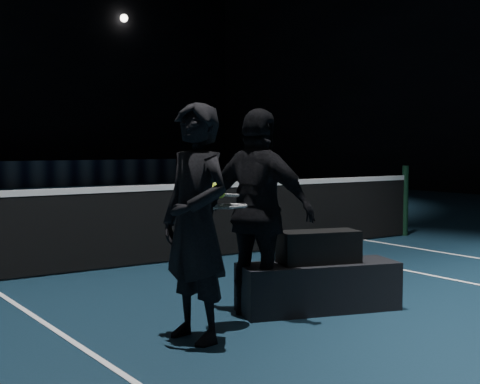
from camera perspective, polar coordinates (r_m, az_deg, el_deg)
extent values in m
cylinder|color=black|center=(10.81, 13.90, -0.73)|extent=(0.10, 0.10, 1.10)
cube|color=black|center=(5.83, 6.69, -8.01)|extent=(1.45, 0.85, 0.41)
cube|color=black|center=(5.77, 6.72, -4.67)|extent=(0.74, 0.49, 0.28)
cube|color=white|center=(5.66, 7.73, -4.85)|extent=(0.31, 0.10, 0.09)
imported|color=black|center=(4.83, -3.81, -2.62)|extent=(0.51, 0.69, 1.73)
imported|color=black|center=(5.52, 1.66, -1.78)|extent=(0.76, 1.09, 1.73)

